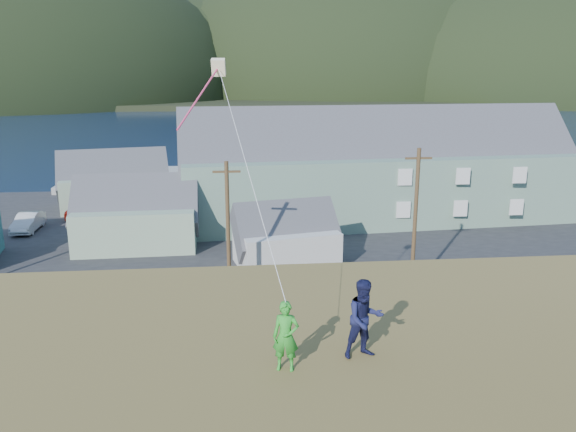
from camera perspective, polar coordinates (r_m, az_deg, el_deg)
The scene contains 15 objects.
ground at distance 33.09m, azimuth -7.51°, elevation -9.66°, with size 900.00×900.00×0.00m, color #0A1638.
grass_strip at distance 31.25m, azimuth -7.63°, elevation -11.07°, with size 110.00×8.00×0.10m, color #4C3D19.
waterfront_lot at distance 49.08m, azimuth -6.89°, elevation -1.47°, with size 72.00×36.00×0.12m, color #28282B.
wharf at distance 71.77m, azimuth -11.31°, elevation 3.75°, with size 26.00×14.00×0.90m, color gray.
far_shore at distance 360.41m, azimuth -5.83°, elevation 12.42°, with size 900.00×320.00×2.00m, color black.
far_hills at distance 311.67m, azimuth 0.85°, elevation 12.36°, with size 760.00×265.00×143.00m.
lodge at distance 52.44m, azimuth 9.12°, elevation 4.86°, with size 36.65×12.83×12.65m.
shed_palegreen_near at distance 45.27m, azimuth -15.11°, elevation 0.10°, with size 9.70×6.29×6.92m.
shed_white at distance 39.32m, azimuth -0.22°, elevation -2.15°, with size 7.99×6.14×5.69m.
shed_palegreen_far at distance 59.28m, azimuth -17.24°, elevation 3.41°, with size 11.69×8.11×7.19m.
utility_poles at distance 33.09m, azimuth -11.59°, elevation -1.21°, with size 30.49×0.24×9.82m.
parked_cars at distance 54.15m, azimuth -14.88°, elevation 0.52°, with size 20.18×12.88×1.56m.
kite_flyer_green at distance 12.23m, azimuth -0.22°, elevation -12.12°, with size 0.57×0.37×1.56m, color green.
kite_flyer_navy at distance 12.80m, azimuth 7.79°, elevation -10.32°, with size 0.89×0.69×1.83m, color #171A3F.
kite_rig at distance 19.01m, azimuth -7.30°, elevation 14.10°, with size 1.37×4.46×9.84m.
Camera 1 is at (1.39, -30.19, 13.45)m, focal length 35.00 mm.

